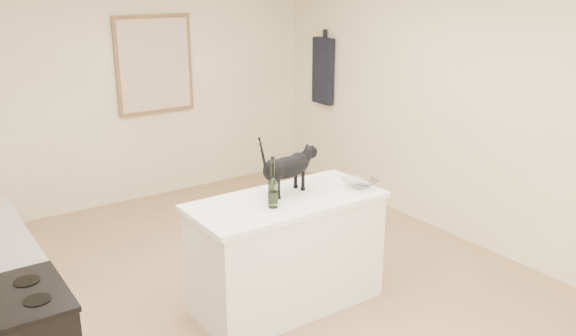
{
  "coord_description": "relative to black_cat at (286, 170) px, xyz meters",
  "views": [
    {
      "loc": [
        -2.27,
        -3.65,
        2.5
      ],
      "look_at": [
        0.15,
        -0.15,
        1.12
      ],
      "focal_mm": 36.93,
      "sensor_mm": 36.0,
      "label": 1
    }
  ],
  "objects": [
    {
      "name": "floor",
      "position": [
        -0.16,
        0.11,
        -1.09
      ],
      "size": [
        5.5,
        5.5,
        0.0
      ],
      "primitive_type": "plane",
      "color": "#A67A58",
      "rests_on": "ground"
    },
    {
      "name": "wall_back",
      "position": [
        -0.16,
        2.86,
        0.21
      ],
      "size": [
        4.5,
        0.0,
        4.5
      ],
      "primitive_type": "plane",
      "rotation": [
        1.57,
        0.0,
        0.0
      ],
      "color": "beige",
      "rests_on": "ground"
    },
    {
      "name": "wall_right",
      "position": [
        2.09,
        0.11,
        0.21
      ],
      "size": [
        0.0,
        5.5,
        5.5
      ],
      "primitive_type": "plane",
      "rotation": [
        1.57,
        0.0,
        -1.57
      ],
      "color": "beige",
      "rests_on": "ground"
    },
    {
      "name": "island_base",
      "position": [
        -0.06,
        -0.09,
        -0.66
      ],
      "size": [
        1.44,
        0.67,
        0.86
      ],
      "primitive_type": "cube",
      "color": "white",
      "rests_on": "floor"
    },
    {
      "name": "island_top",
      "position": [
        -0.06,
        -0.09,
        -0.21
      ],
      "size": [
        1.5,
        0.7,
        0.04
      ],
      "primitive_type": "cube",
      "color": "white",
      "rests_on": "island_base"
    },
    {
      "name": "artwork_frame",
      "position": [
        0.14,
        2.83,
        0.46
      ],
      "size": [
        0.9,
        0.03,
        1.1
      ],
      "primitive_type": "cube",
      "color": "brown",
      "rests_on": "wall_back"
    },
    {
      "name": "artwork_canvas",
      "position": [
        0.14,
        2.81,
        0.46
      ],
      "size": [
        0.82,
        0.0,
        1.02
      ],
      "primitive_type": "cube",
      "color": "beige",
      "rests_on": "wall_back"
    },
    {
      "name": "hanging_garment",
      "position": [
        2.03,
        2.16,
        0.31
      ],
      "size": [
        0.08,
        0.34,
        0.8
      ],
      "primitive_type": "cube",
      "color": "black",
      "rests_on": "wall_right"
    },
    {
      "name": "black_cat",
      "position": [
        0.0,
        0.0,
        0.0
      ],
      "size": [
        0.56,
        0.25,
        0.38
      ],
      "primitive_type": null,
      "rotation": [
        0.0,
        0.0,
        0.18
      ],
      "color": "black",
      "rests_on": "island_top"
    },
    {
      "name": "wine_bottle",
      "position": [
        -0.24,
        -0.18,
        -0.02
      ],
      "size": [
        0.09,
        0.09,
        0.34
      ],
      "primitive_type": "cylinder",
      "rotation": [
        0.0,
        0.0,
        -0.34
      ],
      "color": "#325321",
      "rests_on": "island_top"
    },
    {
      "name": "glass_bowl",
      "position": [
        0.57,
        -0.21,
        -0.16
      ],
      "size": [
        0.28,
        0.28,
        0.06
      ],
      "primitive_type": "imported",
      "rotation": [
        0.0,
        0.0,
        -0.06
      ],
      "color": "silver",
      "rests_on": "island_top"
    }
  ]
}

